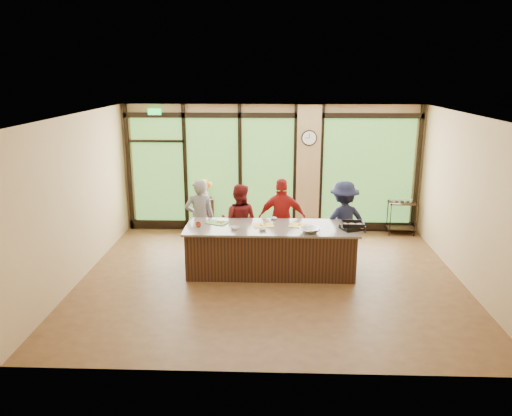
# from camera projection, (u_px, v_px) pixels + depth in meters

# --- Properties ---
(floor) EXTENTS (7.00, 7.00, 0.00)m
(floor) POSITION_uv_depth(u_px,v_px,m) (270.00, 278.00, 9.28)
(floor) COLOR #52331D
(floor) RESTS_ON ground
(ceiling) EXTENTS (7.00, 7.00, 0.00)m
(ceiling) POSITION_uv_depth(u_px,v_px,m) (272.00, 115.00, 8.48)
(ceiling) COLOR white
(ceiling) RESTS_ON back_wall
(back_wall) EXTENTS (7.00, 0.00, 7.00)m
(back_wall) POSITION_uv_depth(u_px,v_px,m) (272.00, 169.00, 11.77)
(back_wall) COLOR tan
(back_wall) RESTS_ON floor
(left_wall) EXTENTS (0.00, 6.00, 6.00)m
(left_wall) POSITION_uv_depth(u_px,v_px,m) (77.00, 199.00, 9.00)
(left_wall) COLOR tan
(left_wall) RESTS_ON floor
(right_wall) EXTENTS (0.00, 6.00, 6.00)m
(right_wall) POSITION_uv_depth(u_px,v_px,m) (470.00, 202.00, 8.76)
(right_wall) COLOR tan
(right_wall) RESTS_ON floor
(window_wall) EXTENTS (6.90, 0.12, 3.00)m
(window_wall) POSITION_uv_depth(u_px,v_px,m) (279.00, 174.00, 11.75)
(window_wall) COLOR tan
(window_wall) RESTS_ON floor
(island_base) EXTENTS (3.10, 1.00, 0.88)m
(island_base) POSITION_uv_depth(u_px,v_px,m) (271.00, 251.00, 9.45)
(island_base) COLOR #331D11
(island_base) RESTS_ON floor
(countertop) EXTENTS (3.20, 1.10, 0.04)m
(countertop) POSITION_uv_depth(u_px,v_px,m) (271.00, 228.00, 9.33)
(countertop) COLOR slate
(countertop) RESTS_ON island_base
(wall_clock) EXTENTS (0.36, 0.04, 0.36)m
(wall_clock) POSITION_uv_depth(u_px,v_px,m) (309.00, 138.00, 11.41)
(wall_clock) COLOR black
(wall_clock) RESTS_ON window_wall
(cook_left) EXTENTS (0.68, 0.53, 1.65)m
(cook_left) POSITION_uv_depth(u_px,v_px,m) (200.00, 219.00, 10.15)
(cook_left) COLOR slate
(cook_left) RESTS_ON floor
(cook_midleft) EXTENTS (0.85, 0.71, 1.56)m
(cook_midleft) POSITION_uv_depth(u_px,v_px,m) (239.00, 221.00, 10.12)
(cook_midleft) COLOR maroon
(cook_midleft) RESTS_ON floor
(cook_midright) EXTENTS (0.98, 0.42, 1.67)m
(cook_midright) POSITION_uv_depth(u_px,v_px,m) (282.00, 219.00, 10.11)
(cook_midright) COLOR maroon
(cook_midright) RESTS_ON floor
(cook_right) EXTENTS (1.19, 0.88, 1.64)m
(cook_right) POSITION_uv_depth(u_px,v_px,m) (343.00, 221.00, 9.99)
(cook_right) COLOR #191C37
(cook_right) RESTS_ON floor
(roasting_pan) EXTENTS (0.49, 0.44, 0.07)m
(roasting_pan) POSITION_uv_depth(u_px,v_px,m) (352.00, 227.00, 9.15)
(roasting_pan) COLOR black
(roasting_pan) RESTS_ON countertop
(mixing_bowl) EXTENTS (0.47, 0.47, 0.09)m
(mixing_bowl) POSITION_uv_depth(u_px,v_px,m) (310.00, 230.00, 8.96)
(mixing_bowl) COLOR silver
(mixing_bowl) RESTS_ON countertop
(cutting_board_left) EXTENTS (0.49, 0.44, 0.01)m
(cutting_board_left) POSITION_uv_depth(u_px,v_px,m) (217.00, 223.00, 9.54)
(cutting_board_left) COLOR #4A8630
(cutting_board_left) RESTS_ON countertop
(cutting_board_center) EXTENTS (0.42, 0.34, 0.01)m
(cutting_board_center) POSITION_uv_depth(u_px,v_px,m) (263.00, 225.00, 9.38)
(cutting_board_center) COLOR yellow
(cutting_board_center) RESTS_ON countertop
(cutting_board_right) EXTENTS (0.48, 0.43, 0.01)m
(cutting_board_right) POSITION_uv_depth(u_px,v_px,m) (301.00, 226.00, 9.35)
(cutting_board_right) COLOR yellow
(cutting_board_right) RESTS_ON countertop
(prep_bowl_near) EXTENTS (0.21, 0.21, 0.05)m
(prep_bowl_near) POSITION_uv_depth(u_px,v_px,m) (235.00, 228.00, 9.16)
(prep_bowl_near) COLOR white
(prep_bowl_near) RESTS_ON countertop
(prep_bowl_mid) EXTENTS (0.17, 0.17, 0.05)m
(prep_bowl_mid) POSITION_uv_depth(u_px,v_px,m) (263.00, 229.00, 9.09)
(prep_bowl_mid) COLOR white
(prep_bowl_mid) RESTS_ON countertop
(prep_bowl_far) EXTENTS (0.17, 0.17, 0.03)m
(prep_bowl_far) POSITION_uv_depth(u_px,v_px,m) (273.00, 218.00, 9.78)
(prep_bowl_far) COLOR white
(prep_bowl_far) RESTS_ON countertop
(red_ramekin) EXTENTS (0.11, 0.11, 0.08)m
(red_ramekin) POSITION_uv_depth(u_px,v_px,m) (198.00, 225.00, 9.30)
(red_ramekin) COLOR #A82C10
(red_ramekin) RESTS_ON countertop
(flower_stand) EXTENTS (0.54, 0.54, 0.84)m
(flower_stand) POSITION_uv_depth(u_px,v_px,m) (203.00, 215.00, 11.86)
(flower_stand) COLOR #331D11
(flower_stand) RESTS_ON floor
(flower_vase) EXTENTS (0.35, 0.35, 0.29)m
(flower_vase) POSITION_uv_depth(u_px,v_px,m) (203.00, 192.00, 11.71)
(flower_vase) COLOR olive
(flower_vase) RESTS_ON flower_stand
(bar_cart) EXTENTS (0.64, 0.38, 0.85)m
(bar_cart) POSITION_uv_depth(u_px,v_px,m) (401.00, 213.00, 11.68)
(bar_cart) COLOR #331D11
(bar_cart) RESTS_ON floor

